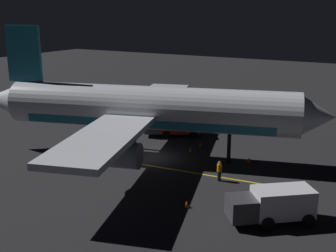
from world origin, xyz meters
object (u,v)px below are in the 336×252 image
Objects in this scene: traffic_cone_under_wing at (249,160)px; ground_crew_worker at (219,171)px; traffic_cone_near_right at (200,145)px; baggage_truck at (274,205)px; catering_truck at (174,126)px; airliner at (144,109)px; traffic_cone_far at (187,204)px; traffic_cone_near_left at (190,150)px.

ground_crew_worker is at bearing -7.59° from traffic_cone_under_wing.
baggage_truck is at bearing 42.74° from traffic_cone_near_right.
airliner is at bearing 7.72° from catering_truck.
catering_truck is 18.46m from traffic_cone_far.
traffic_cone_near_right is at bearing -144.60° from ground_crew_worker.
airliner reaches higher than traffic_cone_far.
traffic_cone_near_left is at bearing -89.69° from traffic_cone_under_wing.
traffic_cone_near_right is (-5.70, 3.37, -4.61)m from airliner.
traffic_cone_near_right is at bearing 63.79° from catering_truck.
baggage_truck reaches higher than catering_truck.
catering_truck is 13.86m from ground_crew_worker.
traffic_cone_near_left and traffic_cone_under_wing have the same top height.
traffic_cone_near_right is 6.47m from traffic_cone_under_wing.
airliner is 63.05× the size of traffic_cone_under_wing.
airliner reaches higher than traffic_cone_near_right.
catering_truck is (-14.58, -15.89, -0.04)m from baggage_truck.
traffic_cone_near_right is at bearing -137.26° from baggage_truck.
baggage_truck reaches higher than traffic_cone_far.
traffic_cone_near_left is 1.00× the size of traffic_cone_far.
traffic_cone_near_right and traffic_cone_far have the same top height.
baggage_truck is 21.56m from catering_truck.
traffic_cone_near_right is 14.47m from traffic_cone_far.
ground_crew_worker is 9.33m from traffic_cone_near_right.
baggage_truck is 3.35× the size of ground_crew_worker.
traffic_cone_near_left is (-10.28, -11.59, -0.98)m from baggage_truck.
baggage_truck is at bearing 48.41° from traffic_cone_near_left.
airliner is 12.53m from traffic_cone_far.
airliner is 11.16m from traffic_cone_under_wing.
traffic_cone_near_left is (-3.59, 3.23, -4.61)m from airliner.
ground_crew_worker is 7.81m from traffic_cone_near_left.
traffic_cone_under_wing is at bearing 71.29° from traffic_cone_near_right.
baggage_truck is at bearing 51.59° from ground_crew_worker.
traffic_cone_under_wing is at bearing 68.04° from catering_truck.
catering_truck reaches higher than ground_crew_worker.
traffic_cone_near_left is at bearing -3.58° from traffic_cone_near_right.
traffic_cone_under_wing is 11.41m from traffic_cone_far.
baggage_truck is 0.90× the size of catering_truck.
catering_truck is 6.15m from traffic_cone_near_left.
traffic_cone_under_wing is at bearing -152.70° from baggage_truck.
traffic_cone_near_left and traffic_cone_near_right have the same top height.
catering_truck is at bearing -132.54° from baggage_truck.
baggage_truck is 6.29m from traffic_cone_far.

